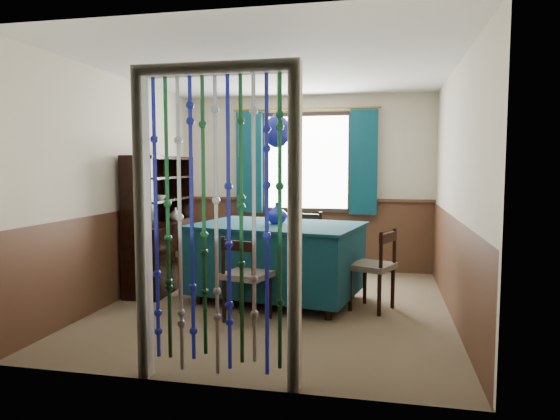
% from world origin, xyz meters
% --- Properties ---
extents(floor, '(4.00, 4.00, 0.00)m').
position_xyz_m(floor, '(0.00, 0.00, 0.00)').
color(floor, brown).
rests_on(floor, ground).
extents(ceiling, '(4.00, 4.00, 0.00)m').
position_xyz_m(ceiling, '(0.00, 0.00, 2.50)').
color(ceiling, silver).
rests_on(ceiling, ground).
extents(wall_back, '(3.60, 0.00, 3.60)m').
position_xyz_m(wall_back, '(0.00, 2.00, 1.25)').
color(wall_back, beige).
rests_on(wall_back, ground).
extents(wall_front, '(3.60, 0.00, 3.60)m').
position_xyz_m(wall_front, '(0.00, -2.00, 1.25)').
color(wall_front, beige).
rests_on(wall_front, ground).
extents(wall_left, '(0.00, 4.00, 4.00)m').
position_xyz_m(wall_left, '(-1.80, 0.00, 1.25)').
color(wall_left, beige).
rests_on(wall_left, ground).
extents(wall_right, '(0.00, 4.00, 4.00)m').
position_xyz_m(wall_right, '(1.80, 0.00, 1.25)').
color(wall_right, beige).
rests_on(wall_right, ground).
extents(wainscot_back, '(3.60, 0.00, 3.60)m').
position_xyz_m(wainscot_back, '(0.00, 1.99, 0.50)').
color(wainscot_back, '#4C2D1C').
rests_on(wainscot_back, ground).
extents(wainscot_front, '(3.60, 0.00, 3.60)m').
position_xyz_m(wainscot_front, '(0.00, -1.99, 0.50)').
color(wainscot_front, '#4C2D1C').
rests_on(wainscot_front, ground).
extents(wainscot_left, '(0.00, 4.00, 4.00)m').
position_xyz_m(wainscot_left, '(-1.79, 0.00, 0.50)').
color(wainscot_left, '#4C2D1C').
rests_on(wainscot_left, ground).
extents(wainscot_right, '(0.00, 4.00, 4.00)m').
position_xyz_m(wainscot_right, '(1.79, 0.00, 0.50)').
color(wainscot_right, '#4C2D1C').
rests_on(wainscot_right, ground).
extents(window, '(1.32, 0.12, 1.42)m').
position_xyz_m(window, '(0.00, 1.95, 1.55)').
color(window, black).
rests_on(window, wall_back).
extents(doorway, '(1.16, 0.12, 2.18)m').
position_xyz_m(doorway, '(0.00, -1.94, 1.05)').
color(doorway, silver).
rests_on(doorway, ground).
extents(dining_table, '(1.98, 1.54, 0.86)m').
position_xyz_m(dining_table, '(-0.04, 0.22, 0.49)').
color(dining_table, '#0C3442').
rests_on(dining_table, floor).
extents(chair_near, '(0.50, 0.49, 0.83)m').
position_xyz_m(chair_near, '(-0.18, -0.58, 0.44)').
color(chair_near, black).
rests_on(chair_near, floor).
extents(chair_far, '(0.55, 0.53, 0.93)m').
position_xyz_m(chair_far, '(0.11, 0.92, 0.49)').
color(chair_far, black).
rests_on(chair_far, floor).
extents(chair_left, '(0.46, 0.48, 0.90)m').
position_xyz_m(chair_left, '(-1.06, 0.38, 0.48)').
color(chair_left, black).
rests_on(chair_left, floor).
extents(chair_right, '(0.54, 0.55, 0.85)m').
position_xyz_m(chair_right, '(1.03, 0.06, 0.45)').
color(chair_right, black).
rests_on(chair_right, floor).
extents(sideboard, '(0.47, 1.25, 1.62)m').
position_xyz_m(sideboard, '(-1.57, 0.47, 0.57)').
color(sideboard, black).
rests_on(sideboard, floor).
extents(pendant_lamp, '(0.29, 0.29, 0.80)m').
position_xyz_m(pendant_lamp, '(-0.04, 0.22, 1.88)').
color(pendant_lamp, olive).
rests_on(pendant_lamp, ceiling).
extents(vase_table, '(0.23, 0.23, 0.21)m').
position_xyz_m(vase_table, '(-0.05, 0.25, 0.97)').
color(vase_table, navy).
rests_on(vase_table, dining_table).
extents(bowl_shelf, '(0.28, 0.28, 0.06)m').
position_xyz_m(bowl_shelf, '(-1.51, 0.29, 1.14)').
color(bowl_shelf, beige).
rests_on(bowl_shelf, sideboard).
extents(vase_sideboard, '(0.20, 0.20, 0.18)m').
position_xyz_m(vase_sideboard, '(-1.51, 0.80, 0.90)').
color(vase_sideboard, beige).
rests_on(vase_sideboard, sideboard).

